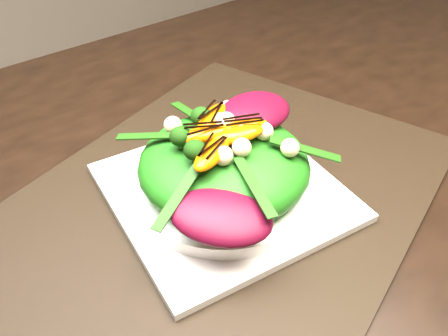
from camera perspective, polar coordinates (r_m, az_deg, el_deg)
dining_table at (r=0.72m, az=12.73°, el=4.89°), size 1.60×0.90×0.75m
placemat at (r=0.55m, az=-0.00°, el=-3.38°), size 0.63×0.55×0.00m
plate_base at (r=0.55m, az=-0.00°, el=-2.85°), size 0.28×0.28×0.01m
salad_bowl at (r=0.54m, az=-0.00°, el=-1.87°), size 0.28×0.28×0.02m
lettuce_mound at (r=0.52m, az=-0.00°, el=0.46°), size 0.20×0.20×0.06m
radicchio_leaf at (r=0.55m, az=3.86°, el=6.83°), size 0.10×0.07×0.02m
orange_segment at (r=0.50m, az=-1.13°, el=4.36°), size 0.06×0.03×0.01m
broccoli_floret at (r=0.51m, az=-7.63°, el=4.04°), size 0.04×0.04×0.03m
macadamia_nut at (r=0.49m, az=3.81°, el=3.42°), size 0.03×0.03×0.02m
balsamic_drizzle at (r=0.50m, az=-1.14°, el=5.12°), size 0.04×0.01×0.00m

